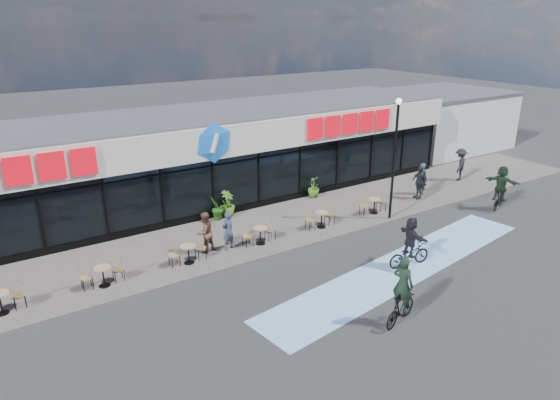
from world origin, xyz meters
The scene contains 23 objects.
ground centered at (0.00, 0.00, 0.00)m, with size 120.00×120.00×0.00m, color #28282B.
sidewalk centered at (0.00, 4.50, 0.05)m, with size 44.00×5.00×0.10m, color #625B57.
bike_lane centered at (4.00, -1.50, 0.01)m, with size 14.00×2.20×0.01m, color #7DB5EC.
building centered at (0.00, 9.93, 2.34)m, with size 30.60×6.57×4.75m.
neighbour_building centered at (20.50, 11.00, 2.06)m, with size 9.20×7.20×4.11m.
lamp_post centered at (6.95, 2.30, 3.44)m, with size 0.28×0.28×5.69m.
bistro_set_1 centered at (-9.47, 3.26, 0.56)m, with size 1.54×0.62×0.90m.
bistro_set_2 centered at (-6.22, 3.26, 0.56)m, with size 1.54×0.62×0.90m.
bistro_set_3 centered at (-2.97, 3.26, 0.56)m, with size 1.54×0.62×0.90m.
bistro_set_4 centered at (0.27, 3.26, 0.56)m, with size 1.54×0.62×0.90m.
bistro_set_5 centered at (3.52, 3.26, 0.56)m, with size 1.54×0.62×0.90m.
bistro_set_6 centered at (6.76, 3.26, 0.56)m, with size 1.54×0.62×0.90m.
potted_plant_left centered at (-0.09, 6.55, 0.69)m, with size 0.65×0.52×1.18m, color #225518.
potted_plant_mid centered at (0.57, 6.73, 0.74)m, with size 0.71×0.71×1.27m, color #406D1F.
potted_plant_right centered at (5.69, 6.69, 0.66)m, with size 0.63×0.63×1.13m, color #3B651D.
patron_left centered at (-1.10, 3.46, 0.93)m, with size 0.60×0.40×1.65m, color #32394F.
patron_right centered at (-2.00, 3.74, 0.96)m, with size 0.83×0.65×1.71m, color brown.
pedestrian_a centered at (10.19, 3.49, 0.98)m, with size 1.03×0.43×1.76m, color black.
pedestrian_b centered at (10.88, 3.90, 0.97)m, with size 0.63×0.41×1.73m, color #334150.
pedestrian_c centered at (14.64, 4.40, 1.05)m, with size 1.23×0.70×1.90m, color black.
cyclist_a centered at (4.18, -1.53, 0.85)m, with size 1.92×1.51×2.02m.
cyclist_b centered at (12.64, 0.38, 1.07)m, with size 1.74×1.76×2.26m.
cyclist_c centered at (1.06, -4.10, 0.86)m, with size 1.76×0.91×2.30m.
Camera 1 is at (-9.51, -13.39, 9.10)m, focal length 32.00 mm.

